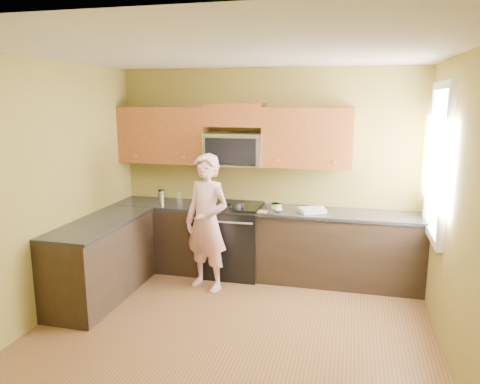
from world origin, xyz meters
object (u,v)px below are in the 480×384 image
(butter_tub, at_px, (276,209))
(microwave, at_px, (234,165))
(woman, at_px, (207,223))
(stove, at_px, (232,239))
(frying_pan, at_px, (233,206))
(travel_mug, at_px, (161,202))

(butter_tub, bearing_deg, microwave, 168.45)
(woman, relative_size, butter_tub, 12.47)
(stove, xyz_separation_m, butter_tub, (0.58, 0.01, 0.45))
(stove, distance_m, microwave, 0.98)
(frying_pan, bearing_deg, travel_mug, 173.27)
(stove, distance_m, butter_tub, 0.73)
(stove, height_order, frying_pan, frying_pan)
(microwave, xyz_separation_m, travel_mug, (-1.01, -0.08, -0.53))
(microwave, distance_m, frying_pan, 0.55)
(microwave, relative_size, woman, 0.46)
(microwave, relative_size, travel_mug, 4.49)
(stove, relative_size, butter_tub, 7.10)
(woman, bearing_deg, frying_pan, 83.95)
(frying_pan, relative_size, butter_tub, 3.58)
(frying_pan, xyz_separation_m, butter_tub, (0.54, 0.10, -0.03))
(stove, bearing_deg, travel_mug, 177.33)
(butter_tub, bearing_deg, woman, -145.08)
(woman, relative_size, frying_pan, 3.48)
(woman, xyz_separation_m, travel_mug, (-0.84, 0.57, 0.09))
(butter_tub, bearing_deg, travel_mug, 178.51)
(stove, distance_m, woman, 0.66)
(frying_pan, height_order, travel_mug, travel_mug)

